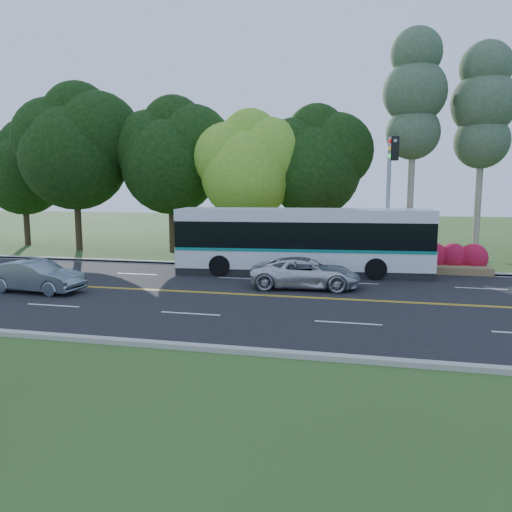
% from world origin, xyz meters
% --- Properties ---
extents(ground, '(120.00, 120.00, 0.00)m').
position_xyz_m(ground, '(0.00, 0.00, 0.00)').
color(ground, '#34541C').
rests_on(ground, ground).
extents(road, '(60.00, 14.00, 0.02)m').
position_xyz_m(road, '(0.00, 0.00, 0.01)').
color(road, black).
rests_on(road, ground).
extents(curb_north, '(60.00, 0.30, 0.15)m').
position_xyz_m(curb_north, '(0.00, 7.15, 0.07)').
color(curb_north, '#AAA599').
rests_on(curb_north, ground).
extents(curb_south, '(60.00, 0.30, 0.15)m').
position_xyz_m(curb_south, '(0.00, -7.15, 0.07)').
color(curb_south, '#AAA599').
rests_on(curb_south, ground).
extents(grass_verge, '(60.00, 4.00, 0.10)m').
position_xyz_m(grass_verge, '(0.00, 9.00, 0.05)').
color(grass_verge, '#34541C').
rests_on(grass_verge, ground).
extents(lane_markings, '(57.60, 13.82, 0.00)m').
position_xyz_m(lane_markings, '(-0.09, 0.00, 0.02)').
color(lane_markings, gold).
rests_on(lane_markings, road).
extents(tree_row, '(44.70, 9.10, 13.84)m').
position_xyz_m(tree_row, '(-5.15, 12.13, 6.73)').
color(tree_row, black).
rests_on(tree_row, ground).
extents(bougainvillea_hedge, '(9.50, 2.25, 1.50)m').
position_xyz_m(bougainvillea_hedge, '(7.18, 8.15, 0.72)').
color(bougainvillea_hedge, '#A90E2A').
rests_on(bougainvillea_hedge, ground).
extents(traffic_signal, '(0.42, 6.10, 7.00)m').
position_xyz_m(traffic_signal, '(6.49, 5.40, 4.67)').
color(traffic_signal, gray).
rests_on(traffic_signal, ground).
extents(transit_bus, '(12.94, 3.89, 3.34)m').
position_xyz_m(transit_bus, '(2.26, 5.50, 1.67)').
color(transit_bus, white).
rests_on(transit_bus, road).
extents(sedan, '(4.20, 1.70, 1.36)m').
position_xyz_m(sedan, '(-8.18, -1.49, 0.70)').
color(sedan, slate).
rests_on(sedan, road).
extents(suv, '(4.97, 2.60, 1.34)m').
position_xyz_m(suv, '(2.89, 1.94, 0.69)').
color(suv, silver).
rests_on(suv, road).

